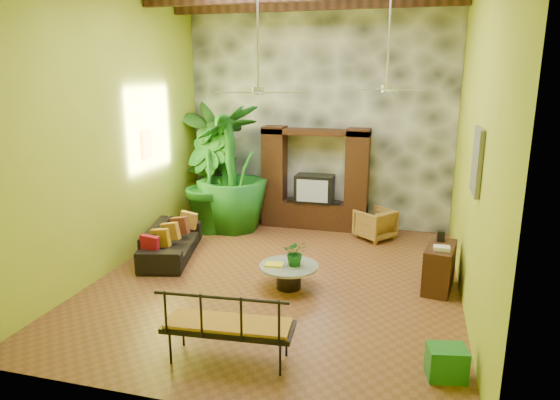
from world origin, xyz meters
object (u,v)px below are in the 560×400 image
(ceiling_fan_back, at_px, (387,77))
(coffee_table, at_px, (289,273))
(tall_plant_a, at_px, (214,161))
(green_bin, at_px, (446,362))
(tall_plant_c, at_px, (232,168))
(side_console, at_px, (439,267))
(wicker_armchair, at_px, (375,224))
(sofa, at_px, (171,241))
(tall_plant_b, at_px, (206,181))
(ceiling_fan_front, at_px, (258,77))
(entertainment_center, at_px, (315,186))
(iron_bench, at_px, (226,324))

(ceiling_fan_back, distance_m, coffee_table, 3.73)
(tall_plant_a, xyz_separation_m, green_bin, (5.10, -5.40, -1.24))
(tall_plant_c, distance_m, green_bin, 6.60)
(side_console, bearing_deg, tall_plant_c, 163.17)
(ceiling_fan_back, height_order, wicker_armchair, ceiling_fan_back)
(sofa, relative_size, tall_plant_b, 0.91)
(ceiling_fan_front, relative_size, sofa, 0.90)
(sofa, height_order, green_bin, sofa)
(sofa, bearing_deg, side_console, -106.07)
(wicker_armchair, relative_size, tall_plant_b, 0.31)
(entertainment_center, relative_size, ceiling_fan_back, 1.29)
(ceiling_fan_back, relative_size, green_bin, 4.21)
(tall_plant_c, relative_size, green_bin, 6.37)
(entertainment_center, height_order, ceiling_fan_back, ceiling_fan_back)
(ceiling_fan_back, relative_size, tall_plant_a, 0.65)
(coffee_table, xyz_separation_m, green_bin, (2.39, -1.96, -0.06))
(ceiling_fan_back, distance_m, tall_plant_a, 4.91)
(coffee_table, bearing_deg, iron_bench, -94.49)
(side_console, xyz_separation_m, green_bin, (0.00, -2.58, -0.18))
(ceiling_fan_back, xyz_separation_m, wicker_armchair, (-0.18, 1.46, -3.08))
(tall_plant_a, distance_m, tall_plant_c, 0.95)
(green_bin, bearing_deg, coffee_table, 140.63)
(wicker_armchair, distance_m, iron_bench, 5.48)
(tall_plant_a, bearing_deg, coffee_table, -51.77)
(entertainment_center, xyz_separation_m, green_bin, (2.65, -5.39, -0.77))
(ceiling_fan_back, height_order, iron_bench, ceiling_fan_back)
(side_console, bearing_deg, tall_plant_a, 160.55)
(ceiling_fan_front, distance_m, ceiling_fan_back, 2.41)
(entertainment_center, relative_size, tall_plant_c, 0.85)
(iron_bench, height_order, green_bin, iron_bench)
(ceiling_fan_back, distance_m, wicker_armchair, 3.41)
(tall_plant_b, distance_m, tall_plant_c, 0.63)
(side_console, relative_size, green_bin, 2.10)
(tall_plant_a, xyz_separation_m, iron_bench, (2.53, -5.79, -0.91))
(ceiling_fan_back, xyz_separation_m, sofa, (-3.90, -0.65, -3.10))
(coffee_table, bearing_deg, sofa, 161.81)
(ceiling_fan_back, bearing_deg, wicker_armchair, 96.99)
(green_bin, bearing_deg, ceiling_fan_back, 106.91)
(side_console, bearing_deg, ceiling_fan_front, -156.21)
(sofa, xyz_separation_m, wicker_armchair, (3.72, 2.11, 0.02))
(wicker_armchair, distance_m, tall_plant_c, 3.36)
(coffee_table, distance_m, green_bin, 3.09)
(tall_plant_c, xyz_separation_m, green_bin, (4.41, -4.76, -1.21))
(ceiling_fan_front, distance_m, tall_plant_c, 3.85)
(ceiling_fan_back, xyz_separation_m, side_console, (1.05, -0.88, -3.03))
(tall_plant_a, height_order, tall_plant_b, tall_plant_a)
(entertainment_center, height_order, tall_plant_a, tall_plant_a)
(wicker_armchair, height_order, tall_plant_a, tall_plant_a)
(entertainment_center, bearing_deg, iron_bench, -89.26)
(tall_plant_b, bearing_deg, tall_plant_a, 100.67)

